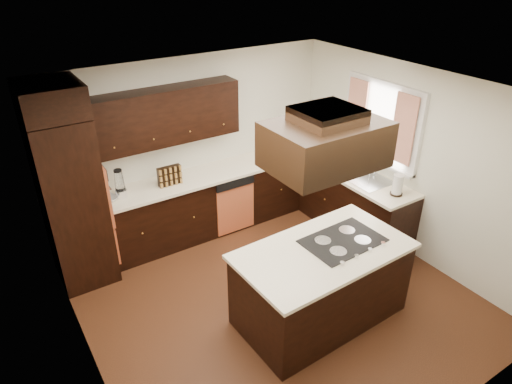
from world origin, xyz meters
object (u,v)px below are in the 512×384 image
range_hood (325,144)px  spice_rack (169,176)px  island (321,285)px  oven_column (73,202)px

range_hood → spice_rack: 2.64m
island → range_hood: 1.73m
island → range_hood: bearing=-162.2°
oven_column → island: oven_column is taller
island → spice_rack: (-0.76, 2.26, 0.61)m
oven_column → spice_rack: size_ratio=6.71×
oven_column → range_hood: bearing=-50.3°
island → range_hood: (-0.14, -0.05, 1.72)m
oven_column → island: bearing=-47.6°
oven_column → spice_rack: (1.26, 0.06, -0.01)m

